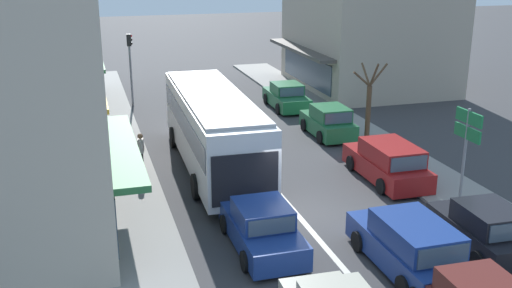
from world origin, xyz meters
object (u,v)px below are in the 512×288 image
object	(u,v)px
parked_wagon_kerb_second	(388,163)
parked_hatchback_kerb_third	(328,122)
directional_road_sign	(467,134)
traffic_light_downstreet	(130,57)
sedan_queue_far_back	(262,228)
parked_hatchback_kerb_front	(483,230)
wagon_queue_gap_filler	(410,246)
pedestrian_with_handbag_near	(141,150)
city_bus	(213,126)
parked_sedan_kerb_rear	(286,97)
street_tree_right	(369,105)

from	to	relation	value
parked_wagon_kerb_second	parked_hatchback_kerb_third	bearing A→B (deg)	88.90
directional_road_sign	traffic_light_downstreet	bearing A→B (deg)	118.12
sedan_queue_far_back	directional_road_sign	xyz separation A→B (m)	(7.65, 0.96, 2.04)
parked_hatchback_kerb_front	parked_wagon_kerb_second	size ratio (longest dim) A/B	0.83
wagon_queue_gap_filler	pedestrian_with_handbag_near	distance (m)	11.76
sedan_queue_far_back	pedestrian_with_handbag_near	distance (m)	7.89
city_bus	wagon_queue_gap_filler	distance (m)	10.41
sedan_queue_far_back	pedestrian_with_handbag_near	bearing A→B (deg)	111.06
parked_hatchback_kerb_front	pedestrian_with_handbag_near	size ratio (longest dim) A/B	2.31
traffic_light_downstreet	pedestrian_with_handbag_near	xyz separation A→B (m)	(-0.73, -11.84, -1.79)
parked_hatchback_kerb_front	traffic_light_downstreet	distance (m)	23.01
parked_hatchback_kerb_front	traffic_light_downstreet	world-z (taller)	traffic_light_downstreet
sedan_queue_far_back	traffic_light_downstreet	size ratio (longest dim) A/B	1.00
parked_wagon_kerb_second	traffic_light_downstreet	world-z (taller)	traffic_light_downstreet
parked_sedan_kerb_rear	city_bus	bearing A→B (deg)	-125.38
wagon_queue_gap_filler	traffic_light_downstreet	xyz separation A→B (m)	(-5.72, 21.67, 2.11)
parked_hatchback_kerb_third	directional_road_sign	world-z (taller)	directional_road_sign
city_bus	sedan_queue_far_back	distance (m)	7.36
pedestrian_with_handbag_near	wagon_queue_gap_filler	bearing A→B (deg)	-56.74
city_bus	street_tree_right	size ratio (longest dim) A/B	2.82
directional_road_sign	parked_hatchback_kerb_front	bearing A→B (deg)	-113.55
traffic_light_downstreet	directional_road_sign	distance (m)	20.68
sedan_queue_far_back	directional_road_sign	world-z (taller)	directional_road_sign
parked_hatchback_kerb_third	city_bus	bearing A→B (deg)	-155.07
parked_sedan_kerb_rear	pedestrian_with_handbag_near	bearing A→B (deg)	-136.60
parked_sedan_kerb_rear	directional_road_sign	bearing A→B (deg)	-85.25
city_bus	sedan_queue_far_back	world-z (taller)	city_bus
parked_sedan_kerb_rear	traffic_light_downstreet	bearing A→B (deg)	159.84
traffic_light_downstreet	street_tree_right	size ratio (longest dim) A/B	1.09
sedan_queue_far_back	parked_sedan_kerb_rear	bearing A→B (deg)	68.32
traffic_light_downstreet	directional_road_sign	world-z (taller)	traffic_light_downstreet
city_bus	parked_wagon_kerb_second	size ratio (longest dim) A/B	2.42
sedan_queue_far_back	parked_hatchback_kerb_front	xyz separation A→B (m)	(6.30, -2.13, 0.05)
parked_wagon_kerb_second	parked_hatchback_kerb_third	world-z (taller)	parked_wagon_kerb_second
city_bus	directional_road_sign	world-z (taller)	directional_road_sign
parked_hatchback_kerb_third	street_tree_right	bearing A→B (deg)	-41.27
wagon_queue_gap_filler	traffic_light_downstreet	distance (m)	22.51
sedan_queue_far_back	street_tree_right	size ratio (longest dim) A/B	1.09
parked_sedan_kerb_rear	directional_road_sign	xyz separation A→B (m)	(1.26, -15.12, 2.04)
sedan_queue_far_back	street_tree_right	bearing A→B (deg)	48.27
parked_sedan_kerb_rear	pedestrian_with_handbag_near	world-z (taller)	pedestrian_with_handbag_near
city_bus	wagon_queue_gap_filler	xyz separation A→B (m)	(3.49, -9.74, -1.14)
city_bus	parked_hatchback_kerb_front	world-z (taller)	city_bus
parked_sedan_kerb_rear	pedestrian_with_handbag_near	xyz separation A→B (m)	(-9.22, -8.72, 0.40)
parked_hatchback_kerb_front	traffic_light_downstreet	size ratio (longest dim) A/B	0.90
parked_sedan_kerb_rear	traffic_light_downstreet	distance (m)	9.31
wagon_queue_gap_filler	street_tree_right	xyz separation A→B (m)	(4.37, 11.44, 1.05)
wagon_queue_gap_filler	directional_road_sign	xyz separation A→B (m)	(4.03, 3.44, 1.96)
parked_wagon_kerb_second	street_tree_right	xyz separation A→B (m)	(1.57, 4.94, 1.05)
directional_road_sign	pedestrian_with_handbag_near	world-z (taller)	directional_road_sign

